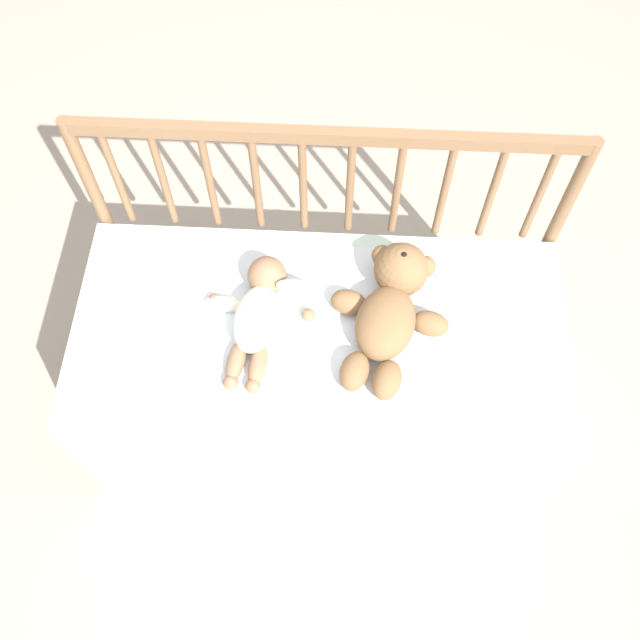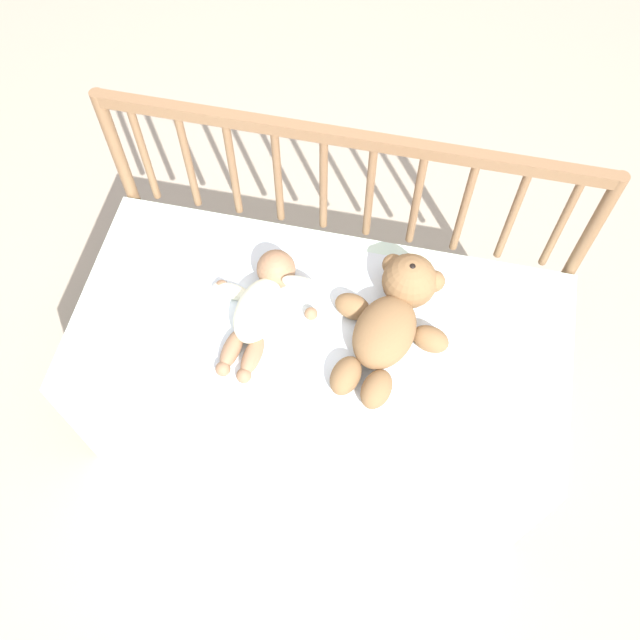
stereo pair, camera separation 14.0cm
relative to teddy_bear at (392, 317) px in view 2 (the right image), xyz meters
name	(u,v)px [view 2 (the right image)]	position (x,y,z in m)	size (l,w,h in m)	color
ground_plane	(320,406)	(-0.18, -0.05, -0.61)	(12.00, 12.00, 0.00)	tan
crib_mattress	(320,372)	(-0.18, -0.05, -0.33)	(1.34, 0.64, 0.55)	silver
crib_rail	(346,202)	(-0.18, 0.30, 0.06)	(1.34, 0.04, 0.94)	brown
blanket	(324,332)	(-0.17, -0.05, -0.06)	(0.86, 0.54, 0.01)	white
teddy_bear	(392,317)	(0.00, 0.00, 0.00)	(0.33, 0.45, 0.15)	olive
baby	(261,304)	(-0.35, -0.03, -0.02)	(0.32, 0.39, 0.11)	#EAEACC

